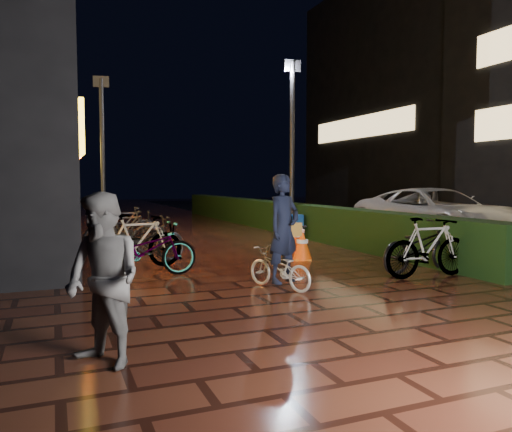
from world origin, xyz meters
name	(u,v)px	position (x,y,z in m)	size (l,w,h in m)	color
ground	(290,277)	(0.00, 0.00, 0.00)	(80.00, 80.00, 0.00)	#381911
asphalt_road	(464,232)	(9.00, 5.00, 0.00)	(11.00, 60.00, 0.01)	black
hedge	(275,216)	(3.30, 8.00, 0.50)	(0.70, 20.00, 1.00)	black
bystander_person	(103,280)	(-3.49, -3.24, 0.81)	(0.79, 0.61, 1.62)	#5A595C
van	(436,214)	(6.50, 3.56, 0.76)	(2.51, 5.45, 1.51)	#B2B2B7
lamp_post_hedge	(292,141)	(2.81, 5.65, 2.93)	(0.51, 0.15, 5.33)	black
lamp_post_sf	(103,150)	(-2.52, 7.49, 2.63)	(0.46, 0.16, 4.79)	black
cyclist	(282,247)	(-0.57, -0.87, 0.68)	(0.91, 1.35, 1.83)	silver
traffic_barrier	(299,241)	(1.34, 2.26, 0.34)	(0.92, 1.64, 0.67)	#FF560D
cart_assembly	(296,221)	(2.71, 5.14, 0.53)	(0.75, 0.64, 1.04)	black
parked_bikes_storefront	(132,236)	(-2.30, 3.22, 0.51)	(2.12, 5.22, 1.08)	black
parked_bikes_hedge	(424,247)	(2.39, -0.71, 0.51)	(2.07, 1.15, 1.08)	black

